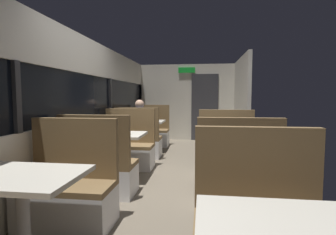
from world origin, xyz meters
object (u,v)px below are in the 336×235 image
at_px(bench_rear_aisle_facing_end, 237,181).
at_px(bench_near_window_facing_entry, 69,193).
at_px(bench_far_window_facing_entry, 151,134).
at_px(bench_mid_window_facing_end, 99,171).
at_px(dining_table_rear_aisle, 231,145).
at_px(dining_table_mid_window, 116,140).
at_px(bench_rear_aisle_facing_entry, 227,155).
at_px(dining_table_far_window, 145,125).
at_px(dining_table_near_window, 22,187).
at_px(bench_front_aisle_facing_entry, 259,235).
at_px(seated_passenger, 139,133).
at_px(bench_mid_window_facing_entry, 128,150).
at_px(bench_far_window_facing_end, 139,142).

bearing_deg(bench_rear_aisle_facing_end, bench_near_window_facing_entry, -160.60).
bearing_deg(bench_far_window_facing_entry, bench_mid_window_facing_end, -90.00).
height_order(bench_mid_window_facing_end, dining_table_rear_aisle, bench_mid_window_facing_end).
distance_m(dining_table_mid_window, bench_rear_aisle_facing_entry, 1.88).
bearing_deg(bench_mid_window_facing_end, dining_table_far_window, 90.00).
relative_size(dining_table_near_window, bench_rear_aisle_facing_end, 0.82).
relative_size(bench_front_aisle_facing_entry, seated_passenger, 0.87).
height_order(bench_mid_window_facing_entry, bench_far_window_facing_end, same).
bearing_deg(bench_far_window_facing_end, bench_far_window_facing_entry, 90.00).
bearing_deg(dining_table_near_window, seated_passenger, 90.00).
distance_m(bench_mid_window_facing_entry, bench_far_window_facing_end, 0.83).
distance_m(bench_mid_window_facing_end, bench_far_window_facing_entry, 3.63).
bearing_deg(dining_table_mid_window, bench_far_window_facing_end, 90.00).
distance_m(dining_table_rear_aisle, seated_passenger, 2.54).
height_order(dining_table_near_window, bench_front_aisle_facing_entry, bench_front_aisle_facing_entry).
height_order(dining_table_far_window, bench_rear_aisle_facing_entry, bench_rear_aisle_facing_entry).
distance_m(bench_mid_window_facing_end, bench_front_aisle_facing_entry, 2.29).
bearing_deg(bench_rear_aisle_facing_entry, bench_mid_window_facing_entry, 173.62).
bearing_deg(dining_table_far_window, bench_far_window_facing_end, -90.00).
relative_size(bench_far_window_facing_end, bench_front_aisle_facing_entry, 1.00).
relative_size(bench_mid_window_facing_entry, bench_rear_aisle_facing_entry, 1.00).
relative_size(dining_table_near_window, dining_table_far_window, 1.00).
distance_m(dining_table_near_window, bench_mid_window_facing_end, 1.56).
bearing_deg(bench_far_window_facing_entry, bench_front_aisle_facing_entry, -70.51).
distance_m(dining_table_mid_window, bench_far_window_facing_entry, 2.95).
distance_m(dining_table_mid_window, bench_front_aisle_facing_entry, 2.80).
bearing_deg(dining_table_far_window, bench_rear_aisle_facing_end, -60.22).
distance_m(bench_far_window_facing_end, bench_rear_aisle_facing_end, 3.02).
height_order(bench_near_window_facing_entry, bench_far_window_facing_end, same).
bearing_deg(dining_table_near_window, dining_table_far_window, 90.00).
bearing_deg(bench_near_window_facing_entry, bench_far_window_facing_end, 90.00).
bearing_deg(bench_rear_aisle_facing_entry, bench_rear_aisle_facing_end, -90.00).
bearing_deg(dining_table_near_window, bench_rear_aisle_facing_entry, 56.74).
relative_size(bench_near_window_facing_entry, seated_passenger, 0.87).
bearing_deg(bench_far_window_facing_entry, seated_passenger, -90.00).
height_order(bench_near_window_facing_entry, bench_rear_aisle_facing_entry, same).
bearing_deg(dining_table_near_window, bench_mid_window_facing_entry, 90.00).
relative_size(bench_near_window_facing_entry, bench_front_aisle_facing_entry, 1.00).
height_order(bench_far_window_facing_entry, dining_table_rear_aisle, bench_far_window_facing_entry).
bearing_deg(dining_table_rear_aisle, bench_rear_aisle_facing_entry, 90.00).
height_order(dining_table_far_window, seated_passenger, seated_passenger).
xyz_separation_m(bench_near_window_facing_entry, dining_table_rear_aisle, (1.79, 1.33, 0.31)).
bearing_deg(seated_passenger, bench_front_aisle_facing_entry, -64.38).
relative_size(dining_table_mid_window, bench_front_aisle_facing_entry, 0.82).
bearing_deg(bench_far_window_facing_entry, dining_table_near_window, -90.00).
height_order(bench_rear_aisle_facing_end, bench_rear_aisle_facing_entry, same).
xyz_separation_m(dining_table_mid_window, dining_table_far_window, (0.00, 2.23, 0.00)).
distance_m(dining_table_far_window, bench_far_window_facing_entry, 0.77).
distance_m(bench_far_window_facing_entry, dining_table_rear_aisle, 3.62).
bearing_deg(bench_far_window_facing_end, bench_mid_window_facing_end, -90.00).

